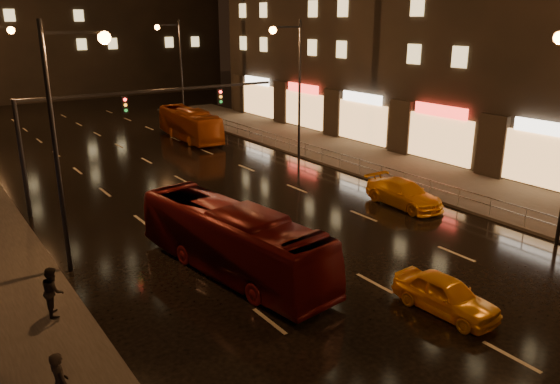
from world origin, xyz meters
The scene contains 9 objects.
ground centered at (0.00, 20.00, 0.00)m, with size 140.00×140.00×0.00m, color black.
sidewalk_right centered at (13.50, 15.00, 0.07)m, with size 7.00×70.00×0.15m, color #38332D.
traffic_signal centered at (-5.06, 20.00, 4.74)m, with size 15.31×0.32×6.20m.
railing_right centered at (10.20, 18.00, 0.90)m, with size 0.05×56.00×1.00m.
bus_red centered at (-4.09, 8.09, 1.43)m, with size 2.40×10.25×2.85m, color #570C0C.
bus_curb centered at (6.00, 33.05, 1.33)m, with size 2.24×9.56×2.66m, color #A44310.
taxi_near centered at (0.50, 1.00, 0.67)m, with size 1.58×3.92×1.34m, color orange.
taxi_far centered at (8.00, 10.00, 0.71)m, with size 1.98×4.88×1.42m, color orange.
pedestrian_b centered at (-11.00, 8.46, 1.03)m, with size 0.86×0.67×1.76m, color black.
Camera 1 is at (-14.16, -9.90, 9.94)m, focal length 35.00 mm.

